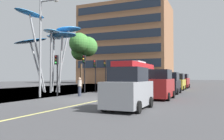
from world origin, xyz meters
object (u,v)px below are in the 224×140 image
Objects in this scene: car_side_street at (177,82)px; street_lamp at (44,35)px; car_parked_mid at (159,85)px; leaf_sculpture at (51,37)px; traffic_light_island_mid at (95,69)px; pedestrian at (80,87)px; car_parked_near at (129,90)px; traffic_light_kerb_near at (57,67)px; red_bus at (135,75)px; car_far_side at (182,81)px; traffic_light_opposite at (105,68)px; traffic_light_kerb_far at (84,66)px; car_parked_far at (170,84)px.

street_lamp is (-8.91, -15.68, 4.29)m from car_side_street.
street_lamp reaches higher than car_parked_mid.
leaf_sculpture is 2.04× the size of car_side_street.
traffic_light_island_mid is 6.40m from pedestrian.
car_parked_near is 0.99× the size of car_parked_mid.
red_bus is at bearing 71.04° from traffic_light_kerb_near.
car_far_side reaches higher than pedestrian.
traffic_light_kerb_near is at bearing -119.16° from car_side_street.
pedestrian is at bearing -78.63° from traffic_light_opposite.
traffic_light_island_mid is 2.18× the size of pedestrian.
traffic_light_kerb_far is 1.03× the size of car_parked_mid.
pedestrian is (-6.63, 6.10, -0.20)m from car_parked_near.
car_parked_far is (8.46, 7.50, -1.60)m from traffic_light_kerb_near.
car_parked_far reaches higher than car_side_street.
car_far_side is at bearing 70.94° from pedestrian.
traffic_light_island_mid is 11.35m from car_side_street.
car_parked_near is at bearing -37.48° from leaf_sculpture.
car_side_street is 15.20m from pedestrian.
car_far_side is (-0.17, 12.88, 0.02)m from car_parked_far.
street_lamp is (3.55, -5.45, -0.87)m from leaf_sculpture.
car_parked_far is 13.10m from street_lamp.
traffic_light_kerb_far is 0.48× the size of street_lamp.
traffic_light_opposite is 1.00× the size of car_parked_mid.
street_lamp is at bearing -110.45° from red_bus.
car_far_side is at bearing 67.86° from traffic_light_kerb_near.
car_side_street is (-0.20, 7.30, -0.01)m from car_parked_far.
traffic_light_island_mid is 0.79× the size of car_far_side.
street_lamp is at bearing -91.76° from traffic_light_opposite.
traffic_light_opposite reaches higher than car_parked_far.
traffic_light_opposite is 17.96m from car_parked_near.
street_lamp is at bearing 155.30° from car_parked_near.
traffic_light_kerb_far is at bearing 89.12° from traffic_light_kerb_near.
traffic_light_kerb_near is at bearing -145.74° from pedestrian.
street_lamp is (-0.72, -5.53, 2.42)m from traffic_light_kerb_far.
car_parked_near is 0.83× the size of car_far_side.
car_far_side is (8.22, 15.73, -1.85)m from traffic_light_kerb_far.
red_bus is 2.60× the size of car_parked_mid.
red_bus is at bearing 1.92° from traffic_light_opposite.
car_parked_mid is (8.57, 1.27, -1.53)m from traffic_light_kerb_near.
pedestrian is at bearing -102.11° from red_bus.
traffic_light_kerb_near is 2.91m from street_lamp.
traffic_light_island_mid is (4.30, 2.49, -3.53)m from leaf_sculpture.
car_far_side is at bearing 62.41° from traffic_light_kerb_far.
traffic_light_kerb_near is 0.78× the size of car_far_side.
leaf_sculpture reaches higher than car_parked_near.
car_parked_mid is 6.23m from car_parked_far.
red_bus is 4.10m from traffic_light_opposite.
car_parked_near is at bearing -55.90° from traffic_light_island_mid.
traffic_light_opposite is (3.90, 6.14, -3.36)m from leaf_sculpture.
street_lamp reaches higher than car_far_side.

